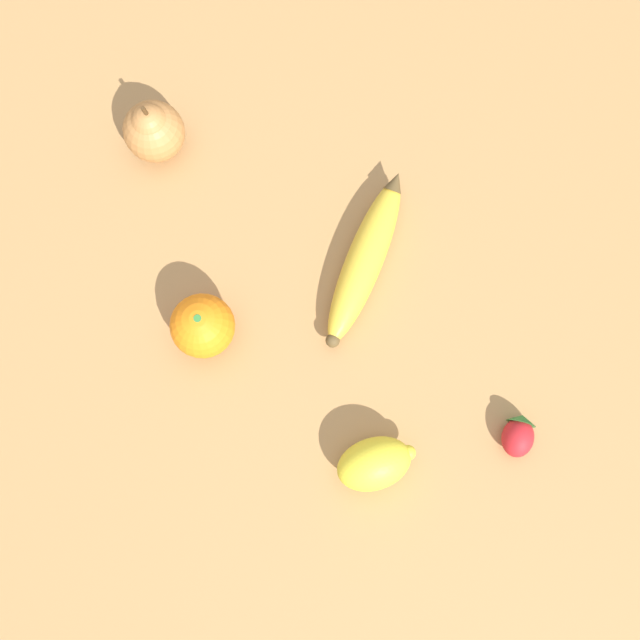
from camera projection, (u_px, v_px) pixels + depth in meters
name	position (u px, v px, depth m)	size (l,w,h in m)	color
ground_plane	(301.00, 299.00, 0.87)	(3.00, 3.00, 0.00)	#A87A47
banana	(365.00, 258.00, 0.86)	(0.21, 0.13, 0.04)	gold
orange	(203.00, 326.00, 0.82)	(0.07, 0.07, 0.07)	orange
pear	(153.00, 130.00, 0.87)	(0.07, 0.07, 0.09)	#B2753D
strawberry	(518.00, 435.00, 0.81)	(0.06, 0.05, 0.03)	red
lemon	(375.00, 464.00, 0.80)	(0.07, 0.09, 0.06)	yellow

